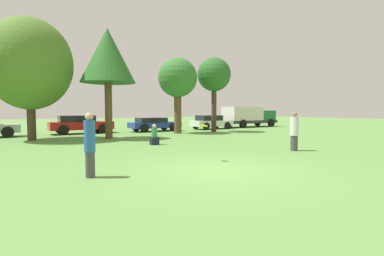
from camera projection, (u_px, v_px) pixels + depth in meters
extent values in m
plane|color=#5B8E42|center=(219.00, 171.00, 8.43)|extent=(120.00, 120.00, 0.00)
cylinder|color=#3F3F47|center=(90.00, 165.00, 7.57)|extent=(0.24, 0.24, 0.67)
cylinder|color=#2659A5|center=(90.00, 136.00, 7.52)|extent=(0.28, 0.28, 0.82)
sphere|color=tan|center=(89.00, 117.00, 7.49)|extent=(0.21, 0.21, 0.21)
cylinder|color=#3F3F47|center=(294.00, 143.00, 12.60)|extent=(0.30, 0.30, 0.66)
cylinder|color=silver|center=(294.00, 126.00, 12.55)|extent=(0.36, 0.36, 0.81)
sphere|color=#8C6647|center=(295.00, 114.00, 12.52)|extent=(0.22, 0.22, 0.22)
cylinder|color=yellow|center=(204.00, 126.00, 9.93)|extent=(0.25, 0.25, 0.11)
cube|color=#191E33|center=(154.00, 141.00, 14.82)|extent=(0.40, 0.34, 0.38)
cylinder|color=#337F4C|center=(154.00, 133.00, 14.79)|extent=(0.30, 0.30, 0.46)
sphere|color=tan|center=(154.00, 126.00, 14.77)|extent=(0.22, 0.22, 0.22)
cylinder|color=#473323|center=(31.00, 114.00, 16.93)|extent=(0.47, 0.47, 3.12)
ellipsoid|color=#4C7528|center=(30.00, 64.00, 16.76)|extent=(4.73, 4.73, 5.28)
cylinder|color=brown|center=(109.00, 111.00, 17.84)|extent=(0.44, 0.44, 3.43)
cone|color=#286023|center=(108.00, 55.00, 17.64)|extent=(3.30, 3.30, 3.30)
cylinder|color=brown|center=(178.00, 111.00, 22.15)|extent=(0.56, 0.56, 3.41)
sphere|color=#33702D|center=(178.00, 78.00, 22.00)|extent=(2.96, 2.96, 2.96)
cylinder|color=#473323|center=(214.00, 108.00, 23.59)|extent=(0.41, 0.41, 3.89)
sphere|color=#286023|center=(214.00, 74.00, 23.42)|extent=(2.70, 2.70, 2.70)
cylinder|color=black|center=(7.00, 131.00, 20.03)|extent=(0.72, 0.20, 0.71)
cylinder|color=black|center=(8.00, 132.00, 18.55)|extent=(0.72, 0.20, 0.71)
cube|color=red|center=(82.00, 126.00, 21.95)|extent=(4.51, 1.73, 0.59)
cube|color=black|center=(77.00, 119.00, 21.74)|extent=(2.49, 1.50, 0.47)
cylinder|color=black|center=(97.00, 128.00, 23.42)|extent=(0.71, 0.18, 0.71)
cylinder|color=black|center=(103.00, 129.00, 22.01)|extent=(0.71, 0.18, 0.71)
cylinder|color=black|center=(60.00, 129.00, 21.92)|extent=(0.71, 0.18, 0.71)
cylinder|color=black|center=(64.00, 130.00, 20.52)|extent=(0.71, 0.18, 0.71)
cube|color=#1E389E|center=(155.00, 125.00, 24.35)|extent=(4.23, 1.78, 0.46)
cube|color=black|center=(151.00, 120.00, 24.16)|extent=(2.33, 1.55, 0.38)
cylinder|color=black|center=(164.00, 126.00, 25.79)|extent=(0.69, 0.19, 0.69)
cylinder|color=black|center=(173.00, 127.00, 24.34)|extent=(0.69, 0.19, 0.69)
cylinder|color=black|center=(136.00, 127.00, 24.39)|extent=(0.69, 0.19, 0.69)
cylinder|color=black|center=(144.00, 128.00, 22.94)|extent=(0.69, 0.19, 0.69)
cube|color=silver|center=(212.00, 123.00, 27.27)|extent=(3.92, 1.75, 0.53)
cube|color=black|center=(209.00, 118.00, 27.09)|extent=(2.16, 1.53, 0.48)
cylinder|color=black|center=(216.00, 125.00, 28.66)|extent=(0.66, 0.18, 0.66)
cylinder|color=black|center=(227.00, 126.00, 27.22)|extent=(0.66, 0.18, 0.66)
cylinder|color=black|center=(196.00, 125.00, 27.36)|extent=(0.66, 0.18, 0.66)
cylinder|color=black|center=(206.00, 126.00, 25.92)|extent=(0.66, 0.18, 0.66)
cube|color=#2D2D33|center=(249.00, 122.00, 30.86)|extent=(6.51, 2.11, 0.30)
cube|color=#196633|center=(263.00, 115.00, 31.91)|extent=(2.10, 1.96, 1.02)
cube|color=beige|center=(243.00, 114.00, 30.32)|extent=(4.05, 2.08, 1.40)
cylinder|color=black|center=(257.00, 122.00, 32.95)|extent=(0.82, 0.29, 0.81)
cylinder|color=black|center=(271.00, 123.00, 31.24)|extent=(0.82, 0.29, 0.81)
cylinder|color=black|center=(230.00, 123.00, 30.77)|extent=(0.82, 0.29, 0.81)
cylinder|color=black|center=(243.00, 124.00, 29.06)|extent=(0.82, 0.29, 0.81)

